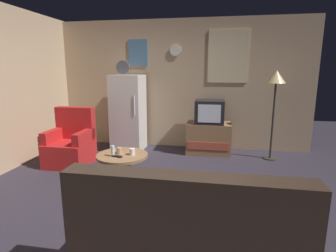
{
  "coord_description": "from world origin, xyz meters",
  "views": [
    {
      "loc": [
        0.75,
        -3.09,
        1.6
      ],
      "look_at": [
        0.03,
        0.9,
        0.75
      ],
      "focal_mm": 28.83,
      "sensor_mm": 36.0,
      "label": 1
    }
  ],
  "objects_px": {
    "remote_control": "(117,156)",
    "coffee_table": "(123,169)",
    "crt_tv": "(210,112)",
    "mug_ceramic_tan": "(119,151)",
    "mug_ceramic_white": "(132,152)",
    "wine_glass": "(113,151)",
    "couch": "(188,237)",
    "armchair": "(71,145)",
    "fridge": "(128,113)",
    "tv_stand": "(209,138)",
    "standing_lamp": "(276,84)"
  },
  "relations": [
    {
      "from": "standing_lamp",
      "to": "armchair",
      "type": "xyz_separation_m",
      "value": [
        -3.44,
        -0.87,
        -1.02
      ]
    },
    {
      "from": "fridge",
      "to": "standing_lamp",
      "type": "xyz_separation_m",
      "value": [
        2.73,
        -0.12,
        0.6
      ]
    },
    {
      "from": "wine_glass",
      "to": "mug_ceramic_tan",
      "type": "relative_size",
      "value": 1.67
    },
    {
      "from": "armchair",
      "to": "mug_ceramic_white",
      "type": "bearing_deg",
      "value": -26.31
    },
    {
      "from": "tv_stand",
      "to": "mug_ceramic_tan",
      "type": "xyz_separation_m",
      "value": [
        -1.2,
        -1.66,
        0.18
      ]
    },
    {
      "from": "armchair",
      "to": "remote_control",
      "type": "bearing_deg",
      "value": -34.43
    },
    {
      "from": "mug_ceramic_white",
      "to": "wine_glass",
      "type": "bearing_deg",
      "value": -156.89
    },
    {
      "from": "wine_glass",
      "to": "fridge",
      "type": "bearing_deg",
      "value": 101.39
    },
    {
      "from": "fridge",
      "to": "couch",
      "type": "height_order",
      "value": "fridge"
    },
    {
      "from": "coffee_table",
      "to": "remote_control",
      "type": "distance_m",
      "value": 0.26
    },
    {
      "from": "fridge",
      "to": "crt_tv",
      "type": "bearing_deg",
      "value": 1.3
    },
    {
      "from": "mug_ceramic_tan",
      "to": "remote_control",
      "type": "height_order",
      "value": "mug_ceramic_tan"
    },
    {
      "from": "fridge",
      "to": "crt_tv",
      "type": "height_order",
      "value": "fridge"
    },
    {
      "from": "armchair",
      "to": "couch",
      "type": "xyz_separation_m",
      "value": [
        2.25,
        -2.21,
        -0.03
      ]
    },
    {
      "from": "wine_glass",
      "to": "couch",
      "type": "bearing_deg",
      "value": -50.8
    },
    {
      "from": "fridge",
      "to": "remote_control",
      "type": "bearing_deg",
      "value": -76.67
    },
    {
      "from": "crt_tv",
      "to": "armchair",
      "type": "height_order",
      "value": "crt_tv"
    },
    {
      "from": "standing_lamp",
      "to": "mug_ceramic_white",
      "type": "relative_size",
      "value": 17.67
    },
    {
      "from": "wine_glass",
      "to": "remote_control",
      "type": "distance_m",
      "value": 0.1
    },
    {
      "from": "remote_control",
      "to": "couch",
      "type": "distance_m",
      "value": 1.82
    },
    {
      "from": "remote_control",
      "to": "tv_stand",
      "type": "bearing_deg",
      "value": 72.43
    },
    {
      "from": "fridge",
      "to": "mug_ceramic_white",
      "type": "bearing_deg",
      "value": -70.1
    },
    {
      "from": "standing_lamp",
      "to": "mug_ceramic_tan",
      "type": "xyz_separation_m",
      "value": [
        -2.33,
        -1.5,
        -0.88
      ]
    },
    {
      "from": "remote_control",
      "to": "couch",
      "type": "height_order",
      "value": "couch"
    },
    {
      "from": "fridge",
      "to": "tv_stand",
      "type": "height_order",
      "value": "fridge"
    },
    {
      "from": "coffee_table",
      "to": "mug_ceramic_white",
      "type": "bearing_deg",
      "value": 0.71
    },
    {
      "from": "standing_lamp",
      "to": "wine_glass",
      "type": "bearing_deg",
      "value": -145.75
    },
    {
      "from": "standing_lamp",
      "to": "couch",
      "type": "distance_m",
      "value": 3.46
    },
    {
      "from": "remote_control",
      "to": "coffee_table",
      "type": "bearing_deg",
      "value": 94.19
    },
    {
      "from": "remote_control",
      "to": "mug_ceramic_white",
      "type": "bearing_deg",
      "value": 52.28
    },
    {
      "from": "standing_lamp",
      "to": "coffee_table",
      "type": "distance_m",
      "value": 2.97
    },
    {
      "from": "mug_ceramic_tan",
      "to": "armchair",
      "type": "height_order",
      "value": "armchair"
    },
    {
      "from": "fridge",
      "to": "tv_stand",
      "type": "relative_size",
      "value": 2.11
    },
    {
      "from": "crt_tv",
      "to": "fridge",
      "type": "bearing_deg",
      "value": -178.7
    },
    {
      "from": "fridge",
      "to": "tv_stand",
      "type": "distance_m",
      "value": 1.67
    },
    {
      "from": "mug_ceramic_tan",
      "to": "couch",
      "type": "height_order",
      "value": "couch"
    },
    {
      "from": "coffee_table",
      "to": "wine_glass",
      "type": "xyz_separation_m",
      "value": [
        -0.09,
        -0.1,
        0.29
      ]
    },
    {
      "from": "wine_glass",
      "to": "mug_ceramic_white",
      "type": "bearing_deg",
      "value": 23.11
    },
    {
      "from": "mug_ceramic_white",
      "to": "mug_ceramic_tan",
      "type": "bearing_deg",
      "value": 175.59
    },
    {
      "from": "crt_tv",
      "to": "mug_ceramic_tan",
      "type": "bearing_deg",
      "value": -126.02
    },
    {
      "from": "tv_stand",
      "to": "crt_tv",
      "type": "distance_m",
      "value": 0.52
    },
    {
      "from": "armchair",
      "to": "couch",
      "type": "distance_m",
      "value": 3.15
    },
    {
      "from": "tv_stand",
      "to": "couch",
      "type": "bearing_deg",
      "value": -91.06
    },
    {
      "from": "fridge",
      "to": "couch",
      "type": "bearing_deg",
      "value": -64.29
    },
    {
      "from": "crt_tv",
      "to": "coffee_table",
      "type": "height_order",
      "value": "crt_tv"
    },
    {
      "from": "coffee_table",
      "to": "wine_glass",
      "type": "height_order",
      "value": "wine_glass"
    },
    {
      "from": "mug_ceramic_white",
      "to": "armchair",
      "type": "relative_size",
      "value": 0.09
    },
    {
      "from": "coffee_table",
      "to": "couch",
      "type": "bearing_deg",
      "value": -54.92
    },
    {
      "from": "remote_control",
      "to": "armchair",
      "type": "distance_m",
      "value": 1.37
    },
    {
      "from": "crt_tv",
      "to": "armchair",
      "type": "distance_m",
      "value": 2.58
    }
  ]
}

